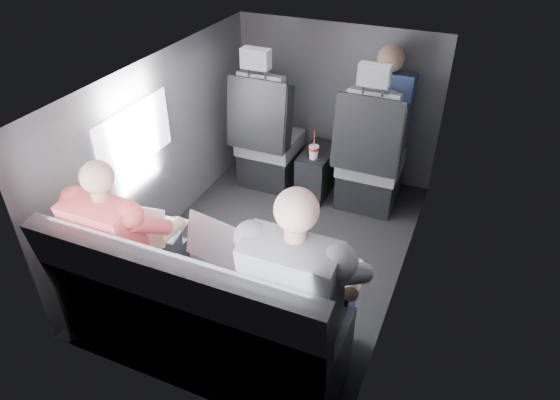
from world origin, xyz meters
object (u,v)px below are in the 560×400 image
at_px(front_seat_right, 369,163).
at_px(center_console, 317,171).
at_px(soda_cup, 314,152).
at_px(passenger_rear_right, 302,290).
at_px(passenger_rear_left, 127,243).
at_px(laptop_white, 151,227).
at_px(front_seat_left, 267,143).
at_px(laptop_black, 324,271).
at_px(laptop_silver, 225,243).
at_px(rear_bench, 199,319).
at_px(passenger_front_right, 384,111).

relative_size(front_seat_right, center_console, 2.64).
height_order(soda_cup, passenger_rear_right, passenger_rear_right).
xyz_separation_m(front_seat_right, passenger_rear_left, (-0.94, -1.81, 0.22)).
bearing_deg(passenger_rear_left, laptop_white, 75.51).
distance_m(front_seat_left, laptop_black, 1.94).
relative_size(laptop_silver, passenger_rear_right, 0.32).
distance_m(rear_bench, laptop_black, 0.75).
relative_size(front_seat_left, rear_bench, 0.79).
distance_m(laptop_black, passenger_front_right, 1.88).
distance_m(rear_bench, passenger_rear_right, 0.67).
relative_size(center_console, passenger_front_right, 0.56).
relative_size(soda_cup, laptop_white, 0.73).
xyz_separation_m(center_console, rear_bench, (-0.00, -1.94, 0.11)).
bearing_deg(passenger_rear_left, passenger_rear_right, -0.09).
xyz_separation_m(front_seat_left, center_console, (0.45, 0.04, -0.20)).
xyz_separation_m(front_seat_right, soda_cup, (-0.44, -0.10, 0.06)).
height_order(front_seat_left, passenger_rear_right, passenger_rear_right).
bearing_deg(passenger_front_right, rear_bench, -102.24).
bearing_deg(rear_bench, laptop_silver, 84.25).
distance_m(center_console, passenger_front_right, 0.76).
height_order(soda_cup, passenger_front_right, passenger_front_right).
relative_size(laptop_silver, laptop_black, 1.04).
relative_size(center_console, passenger_rear_right, 0.37).
bearing_deg(laptop_silver, laptop_black, -0.02).
distance_m(soda_cup, laptop_silver, 1.52).
xyz_separation_m(rear_bench, laptop_black, (0.61, 0.29, 0.33)).
bearing_deg(passenger_rear_left, front_seat_left, 88.67).
bearing_deg(laptop_black, passenger_rear_left, -170.05).
bearing_deg(laptop_white, passenger_rear_right, -9.39).
height_order(front_seat_right, rear_bench, front_seat_right).
relative_size(rear_bench, passenger_rear_left, 1.34).
xyz_separation_m(laptop_silver, laptop_black, (0.58, -0.00, -0.00)).
xyz_separation_m(laptop_black, passenger_rear_left, (-1.10, -0.19, -0.02)).
bearing_deg(laptop_black, laptop_white, -178.49).
xyz_separation_m(rear_bench, passenger_rear_right, (0.56, 0.09, 0.35)).
distance_m(soda_cup, passenger_rear_left, 1.79).
xyz_separation_m(center_console, laptop_silver, (0.03, -1.65, 0.44)).
bearing_deg(front_seat_left, front_seat_right, 0.00).
bearing_deg(front_seat_right, passenger_front_right, 85.86).
bearing_deg(passenger_rear_right, front_seat_right, 93.55).
height_order(rear_bench, passenger_front_right, passenger_front_right).
bearing_deg(laptop_white, passenger_rear_left, -104.49).
xyz_separation_m(laptop_silver, passenger_front_right, (0.44, 1.87, 0.12)).
distance_m(front_seat_right, passenger_rear_right, 1.83).
distance_m(center_console, passenger_rear_left, 1.96).
relative_size(soda_cup, passenger_rear_right, 0.19).
distance_m(laptop_white, passenger_rear_right, 1.03).
bearing_deg(laptop_black, passenger_rear_right, -104.01).
relative_size(laptop_black, passenger_rear_right, 0.31).
xyz_separation_m(soda_cup, passenger_rear_right, (0.55, -1.71, 0.19)).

